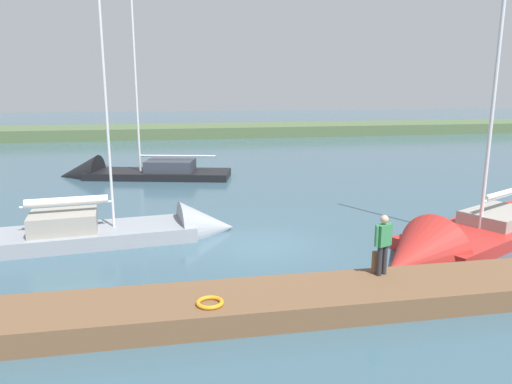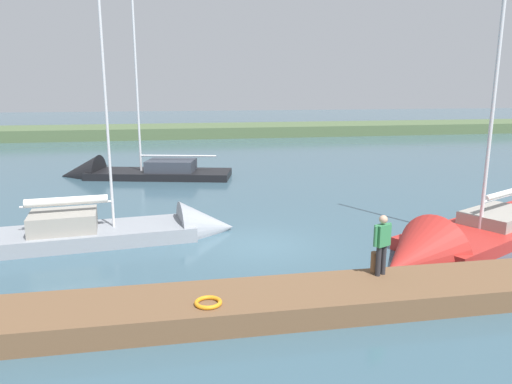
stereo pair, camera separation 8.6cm
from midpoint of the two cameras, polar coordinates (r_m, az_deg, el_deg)
ground_plane at (r=17.28m, az=0.41°, el=-6.43°), size 200.00×200.00×0.00m
far_shoreline at (r=56.44m, az=-7.41°, el=6.68°), size 180.00×8.00×2.40m
dock_pier at (r=12.46m, az=5.11°, el=-12.79°), size 23.43×2.12×0.59m
mooring_post_near at (r=13.64m, az=13.92°, el=-8.15°), size 0.21×0.21×0.59m
life_ring_buoy at (r=11.56m, az=-5.75°, el=-13.03°), size 0.66×0.66×0.10m
sailboat_behind_pier at (r=31.23m, az=-15.44°, el=1.94°), size 11.11×5.19×11.91m
sailboat_far_left at (r=18.50m, az=22.97°, el=-5.70°), size 10.92×7.41×11.75m
sailboat_outer_mooring at (r=18.59m, az=-13.96°, el=-4.72°), size 9.09×3.34×10.48m
person_on_dock at (r=13.30m, az=14.79°, el=-5.66°), size 0.59×0.39×1.68m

